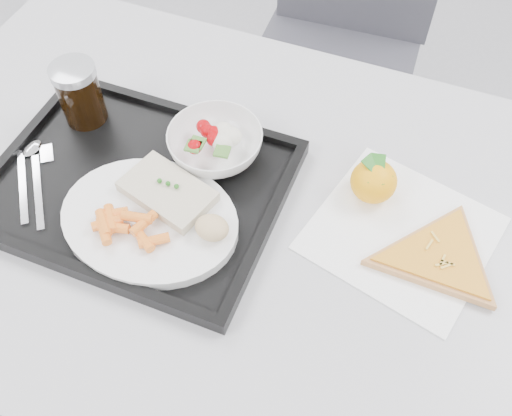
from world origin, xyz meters
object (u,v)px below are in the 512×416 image
(salad_bowl, at_px, (215,144))
(cola_glass, at_px, (79,93))
(tangerine, at_px, (374,181))
(pizza_slice, at_px, (439,257))
(tray, at_px, (138,186))
(chair, at_px, (342,29))
(dinner_plate, at_px, (150,220))
(table, at_px, (230,227))

(salad_bowl, distance_m, cola_glass, 0.24)
(tangerine, relative_size, pizza_slice, 0.28)
(pizza_slice, bearing_deg, tray, -174.46)
(chair, xyz_separation_m, dinner_plate, (-0.07, -0.85, 0.24))
(tangerine, height_order, pizza_slice, tangerine)
(table, height_order, dinner_plate, dinner_plate)
(dinner_plate, xyz_separation_m, salad_bowl, (0.04, 0.16, 0.01))
(salad_bowl, distance_m, pizza_slice, 0.38)
(tangerine, xyz_separation_m, pizza_slice, (0.12, -0.08, -0.02))
(table, distance_m, tray, 0.16)
(chair, relative_size, pizza_slice, 3.06)
(table, bearing_deg, chair, 91.31)
(dinner_plate, xyz_separation_m, cola_glass, (-0.20, 0.16, 0.05))
(chair, distance_m, pizza_slice, 0.85)
(tray, bearing_deg, table, 10.86)
(table, height_order, tray, tray)
(salad_bowl, distance_m, tangerine, 0.26)
(cola_glass, bearing_deg, pizza_slice, -4.87)
(tray, relative_size, tangerine, 5.21)
(table, relative_size, cola_glass, 11.11)
(dinner_plate, height_order, salad_bowl, salad_bowl)
(dinner_plate, height_order, cola_glass, cola_glass)
(tray, xyz_separation_m, salad_bowl, (0.09, 0.10, 0.03))
(salad_bowl, bearing_deg, tangerine, 5.01)
(tray, distance_m, cola_glass, 0.19)
(dinner_plate, distance_m, pizza_slice, 0.42)
(table, height_order, pizza_slice, pizza_slice)
(tray, height_order, pizza_slice, tray)
(salad_bowl, relative_size, pizza_slice, 0.50)
(cola_glass, xyz_separation_m, pizza_slice, (0.62, -0.05, -0.06))
(chair, relative_size, tray, 2.07)
(table, xyz_separation_m, pizza_slice, (0.32, 0.02, 0.08))
(dinner_plate, distance_m, tangerine, 0.34)
(tangerine, bearing_deg, cola_glass, -176.77)
(dinner_plate, bearing_deg, salad_bowl, 77.77)
(chair, xyz_separation_m, tangerine, (0.22, -0.66, 0.25))
(chair, xyz_separation_m, salad_bowl, (-0.04, -0.68, 0.25))
(dinner_plate, bearing_deg, tangerine, 32.43)
(chair, xyz_separation_m, pizza_slice, (0.34, -0.74, 0.22))
(tray, xyz_separation_m, cola_glass, (-0.15, 0.10, 0.06))
(cola_glass, height_order, pizza_slice, cola_glass)
(tangerine, bearing_deg, salad_bowl, -174.99)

